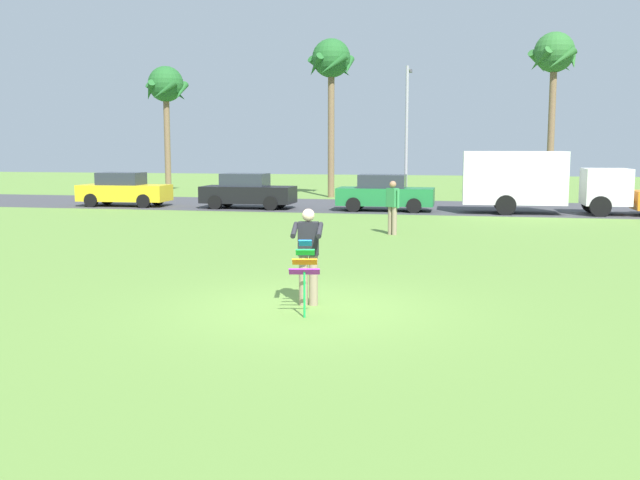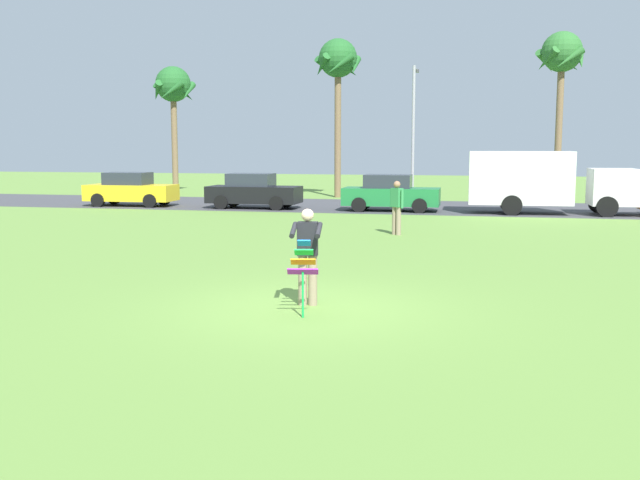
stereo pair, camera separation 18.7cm
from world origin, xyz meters
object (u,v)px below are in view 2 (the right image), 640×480
at_px(parked_car_yellow, 130,190).
at_px(palm_tree_left_near, 173,89).
at_px(parked_car_black, 253,192).
at_px(parked_car_green, 391,194).
at_px(parked_truck_white_box, 540,180).
at_px(person_walker_near, 397,206).
at_px(kite_held, 303,265).
at_px(person_kite_flyer, 307,253).
at_px(streetlight_pole, 414,124).
at_px(palm_tree_right_near, 338,65).
at_px(palm_tree_centre_far, 562,59).

height_order(parked_car_yellow, palm_tree_left_near, palm_tree_left_near).
distance_m(parked_car_black, parked_car_green, 6.30).
height_order(parked_truck_white_box, person_walker_near, parked_truck_white_box).
xyz_separation_m(kite_held, person_walker_near, (0.20, 11.52, 0.08)).
height_order(person_kite_flyer, streetlight_pole, streetlight_pole).
distance_m(parked_truck_white_box, palm_tree_left_near, 23.10).
distance_m(parked_car_yellow, palm_tree_right_near, 13.34).
height_order(parked_car_yellow, streetlight_pole, streetlight_pole).
height_order(parked_car_black, parked_car_green, same).
relative_size(parked_car_black, person_walker_near, 2.44).
distance_m(kite_held, person_walker_near, 11.52).
bearing_deg(kite_held, palm_tree_right_near, 100.20).
xyz_separation_m(parked_car_yellow, parked_truck_white_box, (18.70, 0.00, 0.64)).
height_order(kite_held, parked_car_black, parked_car_black).
bearing_deg(kite_held, parked_car_green, 93.06).
relative_size(parked_car_green, palm_tree_right_near, 0.49).
relative_size(palm_tree_left_near, person_walker_near, 4.37).
relative_size(streetlight_pole, person_walker_near, 4.05).
height_order(parked_car_black, streetlight_pole, streetlight_pole).
height_order(person_kite_flyer, palm_tree_centre_far, palm_tree_centre_far).
bearing_deg(streetlight_pole, parked_car_black, -132.56).
bearing_deg(palm_tree_right_near, kite_held, -79.80).
bearing_deg(parked_truck_white_box, parked_car_black, -180.00).
relative_size(parked_truck_white_box, palm_tree_left_near, 0.89).
relative_size(parked_car_green, palm_tree_centre_far, 0.48).
bearing_deg(kite_held, palm_tree_left_near, 117.55).
height_order(parked_car_yellow, palm_tree_centre_far, palm_tree_centre_far).
distance_m(kite_held, streetlight_pole, 27.40).
height_order(palm_tree_left_near, person_walker_near, palm_tree_left_near).
bearing_deg(streetlight_pole, palm_tree_left_near, 171.33).
relative_size(parked_car_green, palm_tree_left_near, 0.56).
bearing_deg(parked_car_yellow, parked_truck_white_box, 0.01).
bearing_deg(person_walker_near, parked_car_yellow, 148.08).
height_order(kite_held, palm_tree_centre_far, palm_tree_centre_far).
distance_m(kite_held, parked_car_green, 20.08).
bearing_deg(parked_car_black, parked_car_yellow, -179.99).
bearing_deg(palm_tree_centre_far, parked_car_black, -147.45).
bearing_deg(parked_car_green, parked_car_black, 179.99).
bearing_deg(person_kite_flyer, parked_car_yellow, 124.76).
height_order(parked_car_yellow, palm_tree_right_near, palm_tree_right_near).
xyz_separation_m(parked_car_green, parked_truck_white_box, (6.28, 0.00, 0.64)).
height_order(kite_held, parked_truck_white_box, parked_truck_white_box).
distance_m(streetlight_pole, person_walker_near, 16.01).
xyz_separation_m(person_kite_flyer, palm_tree_centre_far, (6.82, 28.26, 6.39)).
xyz_separation_m(parked_truck_white_box, palm_tree_right_near, (-10.26, 8.06, 5.82)).
bearing_deg(palm_tree_left_near, palm_tree_centre_far, -1.02).
bearing_deg(streetlight_pole, parked_car_yellow, -150.59).
relative_size(kite_held, palm_tree_centre_far, 0.14).
distance_m(parked_car_black, streetlight_pole, 10.23).
bearing_deg(parked_car_green, parked_truck_white_box, 0.01).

